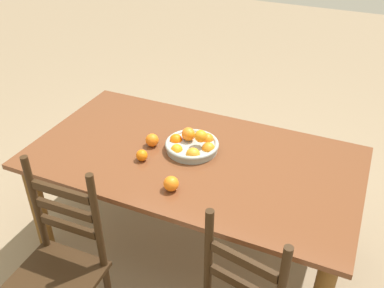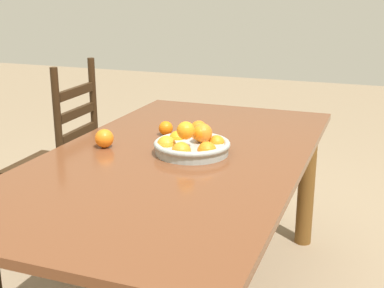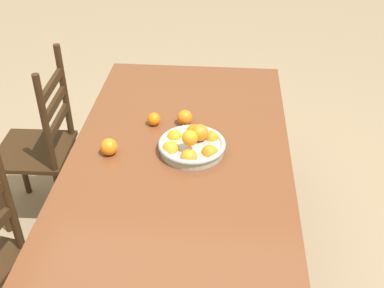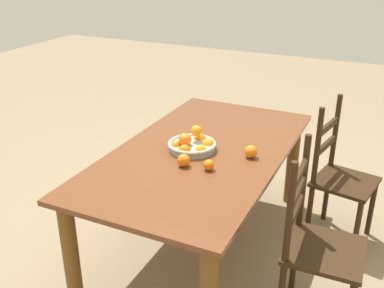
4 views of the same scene
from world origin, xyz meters
TOP-DOWN VIEW (x-y plane):
  - dining_table at (0.00, 0.00)m, footprint 1.85×1.01m
  - chair_near_window at (0.34, 0.81)m, footprint 0.41×0.41m
  - fruit_bowl at (0.03, -0.06)m, footprint 0.31×0.31m
  - orange_loose_0 at (-0.02, 0.32)m, footprint 0.08×0.08m
  - orange_loose_1 at (0.24, 0.15)m, footprint 0.06×0.06m
  - orange_loose_2 at (0.26, 0.00)m, footprint 0.08×0.08m

SIDE VIEW (x-z plane):
  - chair_near_window at x=0.34m, z-range -0.03..0.98m
  - dining_table at x=0.00m, z-range 0.24..0.97m
  - orange_loose_1 at x=0.24m, z-range 0.72..0.79m
  - fruit_bowl at x=0.03m, z-range 0.69..0.84m
  - orange_loose_2 at x=0.26m, z-range 0.72..0.80m
  - orange_loose_0 at x=-0.02m, z-range 0.72..0.80m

